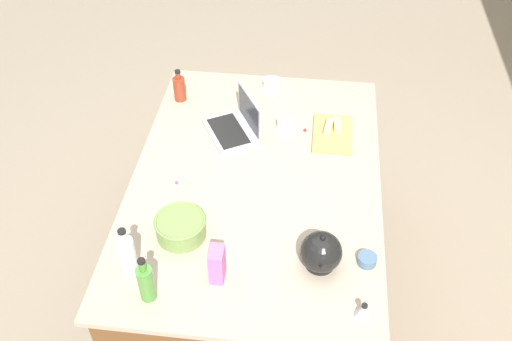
# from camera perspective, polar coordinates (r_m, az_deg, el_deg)

# --- Properties ---
(ground_plane) EXTENTS (12.00, 12.00, 0.00)m
(ground_plane) POSITION_cam_1_polar(r_m,az_deg,el_deg) (3.50, -0.00, -11.35)
(ground_plane) COLOR gray
(island_counter) EXTENTS (1.79, 1.23, 0.90)m
(island_counter) POSITION_cam_1_polar(r_m,az_deg,el_deg) (3.14, -0.00, -6.61)
(island_counter) COLOR brown
(island_counter) RESTS_ON ground
(laptop) EXTENTS (0.38, 0.35, 0.22)m
(laptop) POSITION_cam_1_polar(r_m,az_deg,el_deg) (3.05, -1.99, 4.64)
(laptop) COLOR #B7B7BC
(laptop) RESTS_ON island_counter
(mixing_bowl_large) EXTENTS (0.23, 0.23, 0.10)m
(mixing_bowl_large) POSITION_cam_1_polar(r_m,az_deg,el_deg) (2.54, -7.62, -5.66)
(mixing_bowl_large) COLOR #72934C
(mixing_bowl_large) RESTS_ON island_counter
(bottle_olive) EXTENTS (0.07, 0.07, 0.24)m
(bottle_olive) POSITION_cam_1_polar(r_m,az_deg,el_deg) (2.33, -11.05, -11.03)
(bottle_olive) COLOR #4C8C38
(bottle_olive) RESTS_ON island_counter
(bottle_soy) EXTENTS (0.07, 0.07, 0.20)m
(bottle_soy) POSITION_cam_1_polar(r_m,az_deg,el_deg) (3.30, -7.75, 8.25)
(bottle_soy) COLOR maroon
(bottle_soy) RESTS_ON island_counter
(bottle_vinegar) EXTENTS (0.07, 0.07, 0.26)m
(bottle_vinegar) POSITION_cam_1_polar(r_m,az_deg,el_deg) (2.41, -12.85, -8.34)
(bottle_vinegar) COLOR white
(bottle_vinegar) RESTS_ON island_counter
(kettle) EXTENTS (0.21, 0.18, 0.20)m
(kettle) POSITION_cam_1_polar(r_m,az_deg,el_deg) (2.41, 6.58, -8.22)
(kettle) COLOR black
(kettle) RESTS_ON island_counter
(cutting_board) EXTENTS (0.32, 0.21, 0.02)m
(cutting_board) POSITION_cam_1_polar(r_m,az_deg,el_deg) (3.08, 7.73, 3.68)
(cutting_board) COLOR tan
(cutting_board) RESTS_ON island_counter
(butter_stick_left) EXTENTS (0.11, 0.05, 0.04)m
(butter_stick_left) POSITION_cam_1_polar(r_m,az_deg,el_deg) (3.08, 7.37, 4.41)
(butter_stick_left) COLOR #F4E58C
(butter_stick_left) RESTS_ON cutting_board
(butter_stick_right) EXTENTS (0.11, 0.05, 0.04)m
(butter_stick_right) POSITION_cam_1_polar(r_m,az_deg,el_deg) (3.10, 8.21, 4.56)
(butter_stick_right) COLOR #F4E58C
(butter_stick_right) RESTS_ON cutting_board
(ramekin_small) EXTENTS (0.10, 0.10, 0.05)m
(ramekin_small) POSITION_cam_1_polar(r_m,az_deg,el_deg) (3.40, 1.61, 8.78)
(ramekin_small) COLOR white
(ramekin_small) RESTS_ON island_counter
(ramekin_medium) EXTENTS (0.08, 0.08, 0.04)m
(ramekin_medium) POSITION_cam_1_polar(r_m,az_deg,el_deg) (2.49, 11.16, -8.83)
(ramekin_medium) COLOR slate
(ramekin_medium) RESTS_ON island_counter
(ramekin_wide) EXTENTS (0.10, 0.10, 0.05)m
(ramekin_wide) POSITION_cam_1_polar(r_m,az_deg,el_deg) (3.10, 3.06, 4.79)
(ramekin_wide) COLOR white
(ramekin_wide) RESTS_ON island_counter
(kitchen_timer) EXTENTS (0.07, 0.07, 0.08)m
(kitchen_timer) POSITION_cam_1_polar(r_m,az_deg,el_deg) (2.32, 10.80, -13.76)
(kitchen_timer) COLOR #B2B2B7
(kitchen_timer) RESTS_ON island_counter
(candy_bag) EXTENTS (0.09, 0.06, 0.17)m
(candy_bag) POSITION_cam_1_polar(r_m,az_deg,el_deg) (2.36, -3.96, -9.43)
(candy_bag) COLOR pink
(candy_bag) RESTS_ON island_counter
(candy_0) EXTENTS (0.02, 0.02, 0.02)m
(candy_0) POSITION_cam_1_polar(r_m,az_deg,el_deg) (2.59, -6.65, -5.90)
(candy_0) COLOR green
(candy_0) RESTS_ON island_counter
(candy_1) EXTENTS (0.02, 0.02, 0.02)m
(candy_1) POSITION_cam_1_polar(r_m,az_deg,el_deg) (3.09, 4.97, 4.10)
(candy_1) COLOR red
(candy_1) RESTS_ON island_counter
(candy_2) EXTENTS (0.02, 0.02, 0.02)m
(candy_2) POSITION_cam_1_polar(r_m,az_deg,el_deg) (3.07, -1.12, 3.95)
(candy_2) COLOR orange
(candy_2) RESTS_ON island_counter
(candy_3) EXTENTS (0.01, 0.01, 0.01)m
(candy_3) POSITION_cam_1_polar(r_m,az_deg,el_deg) (2.80, -8.05, -1.22)
(candy_3) COLOR #CC3399
(candy_3) RESTS_ON island_counter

